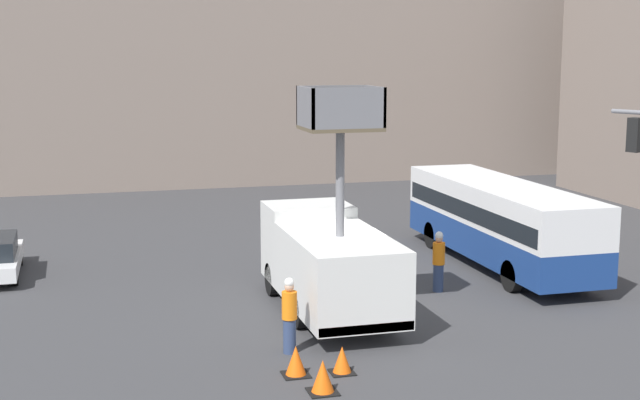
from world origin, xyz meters
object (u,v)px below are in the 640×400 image
traffic_cone_near_truck (323,377)px  road_worker_directing (439,261)px  utility_truck (329,259)px  city_bus (499,217)px  traffic_cone_mid_road (342,361)px  traffic_cone_far_side (296,361)px  road_worker_near_truck (289,315)px

traffic_cone_near_truck → road_worker_directing: bearing=51.0°
utility_truck → city_bus: bearing=28.2°
city_bus → road_worker_directing: (-3.36, -2.60, -0.75)m
traffic_cone_mid_road → utility_truck: bearing=77.8°
traffic_cone_far_side → city_bus: bearing=42.1°
road_worker_directing → traffic_cone_near_truck: bearing=-95.6°
road_worker_directing → traffic_cone_far_side: bearing=-102.3°
traffic_cone_near_truck → traffic_cone_mid_road: (0.76, 1.04, -0.05)m
city_bus → traffic_cone_mid_road: 12.07m
utility_truck → traffic_cone_mid_road: 4.98m
utility_truck → road_worker_near_truck: (-1.87, -3.02, -0.62)m
road_worker_near_truck → traffic_cone_near_truck: 2.80m
road_worker_near_truck → traffic_cone_near_truck: bearing=-96.9°
road_worker_near_truck → traffic_cone_mid_road: size_ratio=2.98×
city_bus → traffic_cone_mid_road: city_bus is taller
traffic_cone_near_truck → road_worker_near_truck: bearing=92.1°
traffic_cone_near_truck → traffic_cone_far_side: (-0.32, 1.18, -0.02)m
road_worker_directing → traffic_cone_near_truck: (-5.72, -7.07, -0.61)m
city_bus → traffic_cone_far_side: bearing=130.9°
traffic_cone_mid_road → traffic_cone_far_side: size_ratio=0.91×
road_worker_directing → traffic_cone_near_truck: size_ratio=2.57×
road_worker_near_truck → road_worker_directing: 7.26m
utility_truck → traffic_cone_mid_road: utility_truck is taller
city_bus → road_worker_near_truck: size_ratio=5.38×
road_worker_near_truck → traffic_cone_mid_road: 2.01m
city_bus → road_worker_directing: city_bus is taller
utility_truck → road_worker_directing: 4.21m
road_worker_near_truck → traffic_cone_mid_road: bearing=-72.0°
traffic_cone_near_truck → utility_truck: bearing=72.8°
traffic_cone_far_side → road_worker_directing: bearing=44.2°
road_worker_directing → traffic_cone_near_truck: road_worker_directing is taller
city_bus → traffic_cone_mid_road: (-8.32, -8.63, -1.41)m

